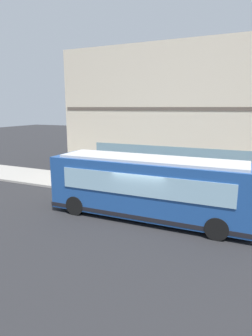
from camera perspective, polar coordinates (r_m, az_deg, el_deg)
The scene contains 8 objects.
ground at distance 14.09m, azimuth 3.70°, elevation -10.50°, with size 120.00×120.00×0.00m, color #262628.
sidewalk_curb at distance 18.18m, azimuth 8.77°, elevation -5.08°, with size 3.95×40.00×0.15m, color #9E9991.
building_corner at distance 23.58m, azimuth 13.36°, elevation 10.51°, with size 8.84×18.33×9.74m.
city_bus_nearside at distance 13.89m, azimuth 4.68°, elevation -4.06°, with size 2.64×10.05×3.07m.
fire_hydrant at distance 18.57m, azimuth 19.91°, elevation -3.91°, with size 0.35×0.35×0.74m.
pedestrian_near_hydrant at distance 16.88m, azimuth 23.71°, elevation -3.49°, with size 0.32×0.32×1.76m.
pedestrian_by_light_pole at distance 22.46m, azimuth -11.77°, elevation 0.68°, with size 0.32×0.32×1.56m.
newspaper_vending_box at distance 18.20m, azimuth 15.38°, elevation -3.62°, with size 0.44×0.43×0.90m.
Camera 1 is at (-12.20, -4.47, 5.44)m, focal length 29.84 mm.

